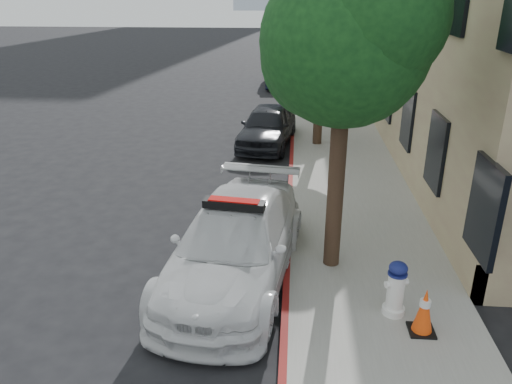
{
  "coord_description": "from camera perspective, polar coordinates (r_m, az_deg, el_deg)",
  "views": [
    {
      "loc": [
        2.12,
        -10.46,
        5.07
      ],
      "look_at": [
        1.34,
        -0.6,
        1.0
      ],
      "focal_mm": 35.0,
      "sensor_mm": 36.0,
      "label": 1
    }
  ],
  "objects": [
    {
      "name": "ground",
      "position": [
        11.81,
        -6.27,
        -3.19
      ],
      "size": [
        120.0,
        120.0,
        0.0
      ],
      "primitive_type": "plane",
      "color": "black",
      "rests_on": "ground"
    },
    {
      "name": "sidewalk",
      "position": [
        21.11,
        8.51,
        8.44
      ],
      "size": [
        3.2,
        50.0,
        0.15
      ],
      "primitive_type": "cube",
      "color": "gray",
      "rests_on": "ground"
    },
    {
      "name": "curb_strip",
      "position": [
        21.06,
        4.28,
        8.58
      ],
      "size": [
        0.12,
        50.0,
        0.15
      ],
      "primitive_type": "cube",
      "color": "maroon",
      "rests_on": "ground"
    },
    {
      "name": "tree_near",
      "position": [
        8.52,
        10.4,
        16.67
      ],
      "size": [
        2.92,
        2.82,
        5.62
      ],
      "color": "black",
      "rests_on": "sidewalk"
    },
    {
      "name": "tree_mid",
      "position": [
        16.49,
        7.76,
        19.02
      ],
      "size": [
        2.77,
        2.64,
        5.43
      ],
      "color": "black",
      "rests_on": "sidewalk"
    },
    {
      "name": "tree_far",
      "position": [
        24.47,
        6.86,
        20.62
      ],
      "size": [
        3.1,
        3.0,
        5.81
      ],
      "color": "black",
      "rests_on": "sidewalk"
    },
    {
      "name": "police_car",
      "position": [
        9.15,
        -2.43,
        -5.91
      ],
      "size": [
        2.69,
        5.27,
        1.61
      ],
      "rotation": [
        0.0,
        0.0,
        -0.13
      ],
      "color": "white",
      "rests_on": "ground"
    },
    {
      "name": "parked_car_mid",
      "position": [
        17.16,
        1.31,
        7.55
      ],
      "size": [
        2.13,
        4.19,
        1.37
      ],
      "primitive_type": "imported",
      "rotation": [
        0.0,
        0.0,
        -0.13
      ],
      "color": "black",
      "rests_on": "ground"
    },
    {
      "name": "parked_car_far",
      "position": [
        28.24,
        2.68,
        13.45
      ],
      "size": [
        1.72,
        4.36,
        1.41
      ],
      "primitive_type": "imported",
      "rotation": [
        0.0,
        0.0,
        0.05
      ],
      "color": "#151B35",
      "rests_on": "ground"
    },
    {
      "name": "fire_hydrant",
      "position": [
        8.4,
        15.69,
        -10.6
      ],
      "size": [
        0.4,
        0.36,
        0.95
      ],
      "rotation": [
        0.0,
        0.0,
        0.36
      ],
      "color": "white",
      "rests_on": "sidewalk"
    },
    {
      "name": "traffic_cone",
      "position": [
        8.17,
        18.67,
        -12.76
      ],
      "size": [
        0.4,
        0.4,
        0.76
      ],
      "rotation": [
        0.0,
        0.0,
        0.0
      ],
      "color": "black",
      "rests_on": "sidewalk"
    }
  ]
}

